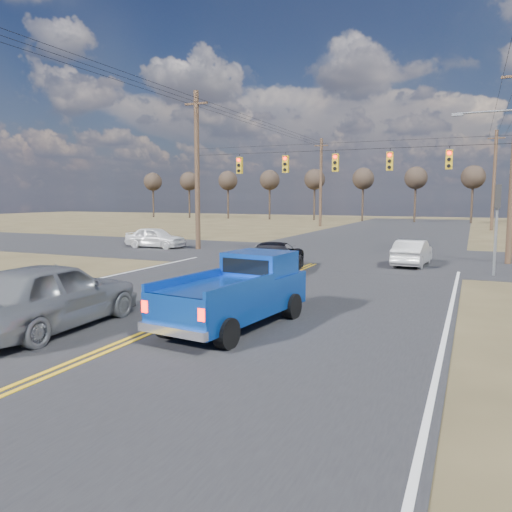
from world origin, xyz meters
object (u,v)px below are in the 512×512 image
at_px(dgrey_car_queue, 273,259).
at_px(black_suv, 275,256).
at_px(cross_car_west, 155,237).
at_px(white_car_queue, 412,253).
at_px(pickup_truck, 238,292).
at_px(silver_suv, 50,295).

bearing_deg(dgrey_car_queue, black_suv, -72.72).
bearing_deg(cross_car_west, white_car_queue, -97.84).
distance_m(pickup_truck, dgrey_car_queue, 9.31).
relative_size(pickup_truck, silver_suv, 0.98).
bearing_deg(pickup_truck, silver_suv, -145.63).
bearing_deg(pickup_truck, black_suv, 113.22).
distance_m(pickup_truck, cross_car_west, 21.25).
bearing_deg(white_car_queue, cross_car_west, -3.71).
bearing_deg(silver_suv, pickup_truck, -155.40).
distance_m(silver_suv, black_suv, 12.24).
relative_size(silver_suv, dgrey_car_queue, 1.21).
xyz_separation_m(silver_suv, cross_car_west, (-9.59, 18.31, -0.20)).
height_order(pickup_truck, silver_suv, pickup_truck).
relative_size(black_suv, cross_car_west, 1.16).
distance_m(white_car_queue, dgrey_car_queue, 7.36).
bearing_deg(dgrey_car_queue, white_car_queue, -137.40).
relative_size(white_car_queue, cross_car_west, 0.96).
distance_m(pickup_truck, white_car_queue, 14.24).
bearing_deg(black_suv, pickup_truck, 97.23).
height_order(white_car_queue, cross_car_west, cross_car_west).
height_order(white_car_queue, dgrey_car_queue, white_car_queue).
xyz_separation_m(black_suv, white_car_queue, (5.73, 3.98, -0.01)).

